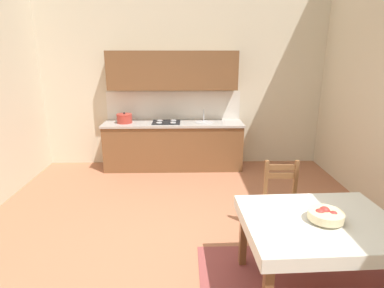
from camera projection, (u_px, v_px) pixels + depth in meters
name	position (u px, v px, depth m)	size (l,w,h in m)	color
ground_plane	(183.00, 260.00, 3.42)	(5.99, 6.80, 0.10)	#AD6B4C
wall_back	(183.00, 58.00, 5.85)	(5.99, 0.12, 4.13)	beige
kitchen_cabinetry	(173.00, 124.00, 5.87)	(2.62, 0.63, 2.20)	brown
dining_table	(319.00, 232.00, 2.74)	(1.37, 1.08, 0.75)	brown
dining_chair_kitchen_side	(282.00, 203.00, 3.67)	(0.43, 0.43, 0.93)	#D1BC89
fruit_bowl	(325.00, 215.00, 2.66)	(0.30, 0.30, 0.12)	beige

